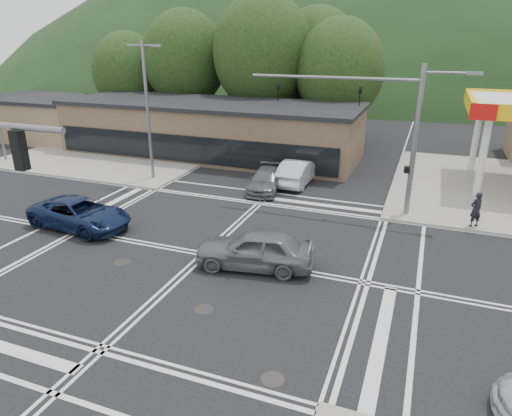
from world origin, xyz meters
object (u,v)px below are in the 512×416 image
(car_blue_west, at_px, (80,214))
(car_queue_b, at_px, (322,148))
(car_queue_a, at_px, (298,172))
(car_northbound, at_px, (266,180))
(car_grey_center, at_px, (255,249))
(pedestrian, at_px, (476,209))

(car_blue_west, distance_m, car_queue_b, 20.04)
(car_queue_a, relative_size, car_northbound, 1.07)
(car_grey_center, distance_m, car_queue_b, 19.09)
(car_northbound, bearing_deg, pedestrian, -18.54)
(car_queue_b, height_order, pedestrian, pedestrian)
(car_queue_a, bearing_deg, pedestrian, 159.18)
(car_northbound, height_order, pedestrian, pedestrian)
(car_blue_west, bearing_deg, car_northbound, -31.11)
(car_grey_center, height_order, pedestrian, pedestrian)
(car_northbound, bearing_deg, car_queue_b, 72.16)
(car_queue_b, height_order, car_northbound, car_queue_b)
(car_blue_west, distance_m, car_queue_a, 13.98)
(car_blue_west, xyz_separation_m, car_queue_a, (8.34, 11.22, 0.05))
(car_grey_center, distance_m, car_northbound, 10.40)
(car_queue_b, distance_m, car_northbound, 9.21)
(car_queue_b, xyz_separation_m, pedestrian, (10.53, -11.22, 0.23))
(car_queue_a, xyz_separation_m, pedestrian, (10.53, -4.22, 0.25))
(car_grey_center, distance_m, pedestrian, 11.88)
(car_blue_west, bearing_deg, car_queue_b, -18.88)
(car_grey_center, xyz_separation_m, car_queue_b, (-1.57, 19.02, -0.02))
(car_blue_west, relative_size, pedestrian, 3.00)
(car_queue_b, bearing_deg, car_blue_west, 69.68)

